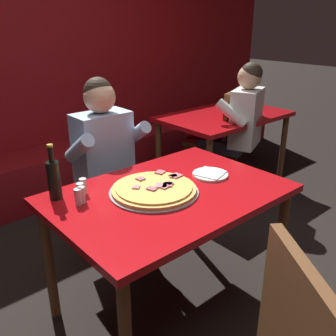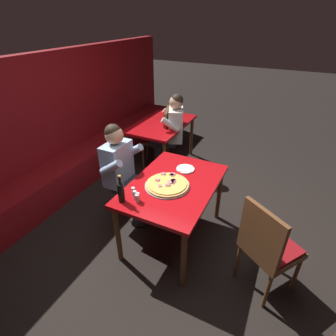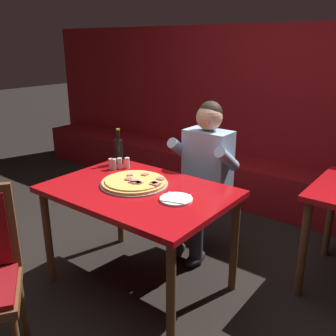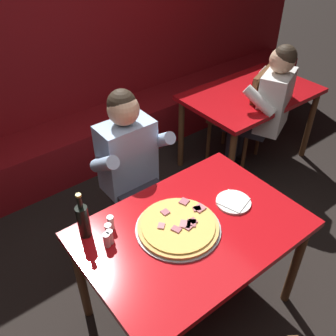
% 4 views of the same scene
% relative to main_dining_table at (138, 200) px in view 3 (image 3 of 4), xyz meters
% --- Properties ---
extents(ground_plane, '(24.00, 24.00, 0.00)m').
position_rel_main_dining_table_xyz_m(ground_plane, '(0.00, 0.00, -0.68)').
color(ground_plane, black).
extents(booth_wall_panel, '(6.80, 0.16, 1.90)m').
position_rel_main_dining_table_xyz_m(booth_wall_panel, '(0.00, 2.18, 0.27)').
color(booth_wall_panel, maroon).
rests_on(booth_wall_panel, ground_plane).
extents(booth_bench, '(6.46, 0.48, 0.46)m').
position_rel_main_dining_table_xyz_m(booth_bench, '(0.00, 1.86, -0.45)').
color(booth_bench, maroon).
rests_on(booth_bench, ground_plane).
extents(main_dining_table, '(1.24, 0.86, 0.77)m').
position_rel_main_dining_table_xyz_m(main_dining_table, '(0.00, 0.00, 0.00)').
color(main_dining_table, brown).
rests_on(main_dining_table, ground_plane).
extents(pizza, '(0.48, 0.48, 0.05)m').
position_rel_main_dining_table_xyz_m(pizza, '(-0.07, 0.04, 0.11)').
color(pizza, '#9E9EA3').
rests_on(pizza, main_dining_table).
extents(plate_white_paper, '(0.21, 0.21, 0.02)m').
position_rel_main_dining_table_xyz_m(plate_white_paper, '(0.32, -0.00, 0.10)').
color(plate_white_paper, white).
rests_on(plate_white_paper, main_dining_table).
extents(beer_bottle, '(0.07, 0.07, 0.29)m').
position_rel_main_dining_table_xyz_m(beer_bottle, '(-0.49, 0.32, 0.20)').
color(beer_bottle, black).
rests_on(beer_bottle, main_dining_table).
extents(shaker_red_pepper_flakes, '(0.04, 0.04, 0.09)m').
position_rel_main_dining_table_xyz_m(shaker_red_pepper_flakes, '(-0.40, 0.23, 0.13)').
color(shaker_red_pepper_flakes, silver).
rests_on(shaker_red_pepper_flakes, main_dining_table).
extents(shaker_parmesan, '(0.04, 0.04, 0.09)m').
position_rel_main_dining_table_xyz_m(shaker_parmesan, '(-0.36, 0.27, 0.13)').
color(shaker_parmesan, silver).
rests_on(shaker_parmesan, main_dining_table).
extents(shaker_black_pepper, '(0.04, 0.04, 0.09)m').
position_rel_main_dining_table_xyz_m(shaker_black_pepper, '(-0.44, 0.18, 0.13)').
color(shaker_black_pepper, silver).
rests_on(shaker_black_pepper, main_dining_table).
extents(shaker_oregano, '(0.04, 0.04, 0.09)m').
position_rel_main_dining_table_xyz_m(shaker_oregano, '(-0.42, 0.19, 0.13)').
color(shaker_oregano, silver).
rests_on(shaker_oregano, main_dining_table).
extents(diner_seated_blue_shirt, '(0.53, 0.53, 1.27)m').
position_rel_main_dining_table_xyz_m(diner_seated_blue_shirt, '(0.07, 0.69, 0.03)').
color(diner_seated_blue_shirt, black).
rests_on(diner_seated_blue_shirt, ground_plane).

